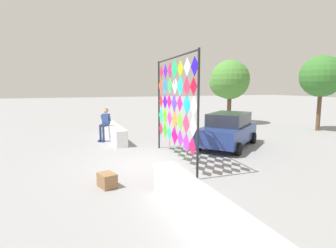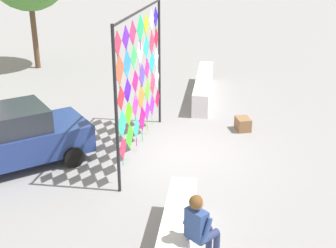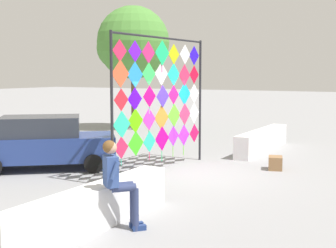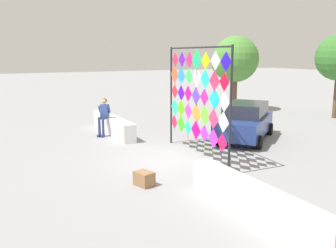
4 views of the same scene
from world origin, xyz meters
name	(u,v)px [view 3 (image 3 of 4)]	position (x,y,z in m)	size (l,w,h in m)	color
ground	(193,176)	(0.00, 0.00, 0.00)	(120.00, 120.00, 0.00)	gray
plaza_ledge_left	(91,209)	(-4.75, -0.37, 0.37)	(4.30, 0.51, 0.74)	white
plaza_ledge_right	(262,140)	(4.75, -0.37, 0.37)	(4.30, 0.51, 0.74)	white
kite_display_rack	(162,93)	(0.06, 0.97, 2.16)	(4.28, 0.37, 3.70)	#232328
seated_vendor	(118,177)	(-4.57, -0.83, 0.94)	(0.76, 0.73, 1.59)	navy
parked_car	(44,142)	(-1.24, 4.08, 0.76)	(3.73, 4.04, 1.50)	navy
cardboard_box_large	(275,163)	(1.84, -1.69, 0.19)	(0.51, 0.37, 0.38)	olive
tree_palm_like	(131,44)	(7.75, 7.13, 4.11)	(3.45, 3.45, 5.89)	brown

